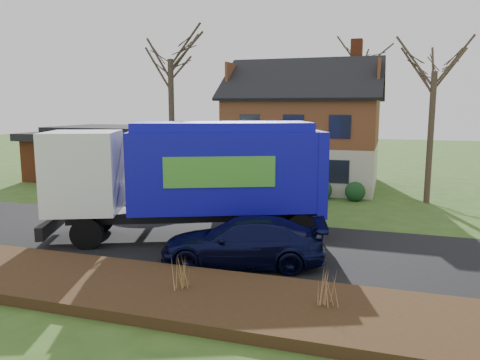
% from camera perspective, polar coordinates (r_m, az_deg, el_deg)
% --- Properties ---
extents(ground, '(120.00, 120.00, 0.00)m').
position_cam_1_polar(ground, '(18.42, -6.31, -7.23)').
color(ground, '#304E1A').
rests_on(ground, ground).
extents(road, '(80.00, 7.00, 0.02)m').
position_cam_1_polar(road, '(18.42, -6.31, -7.20)').
color(road, black).
rests_on(road, ground).
extents(mulch_verge, '(80.00, 3.50, 0.30)m').
position_cam_1_polar(mulch_verge, '(13.97, -15.43, -12.25)').
color(mulch_verge, black).
rests_on(mulch_verge, ground).
extents(main_house, '(12.95, 8.95, 9.26)m').
position_cam_1_polar(main_house, '(30.60, 6.94, 6.89)').
color(main_house, beige).
rests_on(main_house, ground).
extents(ranch_house, '(9.80, 8.20, 3.70)m').
position_cam_1_polar(ranch_house, '(35.09, -15.64, 3.26)').
color(ranch_house, brown).
rests_on(ranch_house, ground).
extents(garbage_truck, '(10.83, 6.72, 4.53)m').
position_cam_1_polar(garbage_truck, '(18.16, -5.69, 0.98)').
color(garbage_truck, black).
rests_on(garbage_truck, ground).
extents(silver_sedan, '(4.90, 2.87, 1.53)m').
position_cam_1_polar(silver_sedan, '(23.30, -9.49, -1.92)').
color(silver_sedan, '#A0A3A7').
rests_on(silver_sedan, ground).
extents(navy_wagon, '(5.69, 3.33, 1.55)m').
position_cam_1_polar(navy_wagon, '(15.32, 0.36, -7.54)').
color(navy_wagon, black).
rests_on(navy_wagon, ground).
extents(tree_front_west, '(3.59, 3.59, 10.68)m').
position_cam_1_polar(tree_front_west, '(26.97, -8.55, 16.74)').
color(tree_front_west, '#3B2F23').
rests_on(tree_front_west, ground).
extents(tree_front_east, '(3.55, 3.55, 9.85)m').
position_cam_1_polar(tree_front_east, '(26.72, 22.79, 14.51)').
color(tree_front_east, '#46362A').
rests_on(tree_front_east, ground).
extents(tree_back, '(3.60, 3.60, 11.39)m').
position_cam_1_polar(tree_back, '(39.47, 14.56, 15.09)').
color(tree_back, '#3E3425').
rests_on(tree_back, ground).
extents(grass_clump_mid, '(0.34, 0.28, 0.94)m').
position_cam_1_polar(grass_clump_mid, '(12.82, -7.29, -11.00)').
color(grass_clump_mid, '#9F7C46').
rests_on(grass_clump_mid, mulch_verge).
extents(grass_clump_east, '(0.35, 0.29, 0.89)m').
position_cam_1_polar(grass_clump_east, '(11.91, 10.78, -12.82)').
color(grass_clump_east, '#9C6F45').
rests_on(grass_clump_east, mulch_verge).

